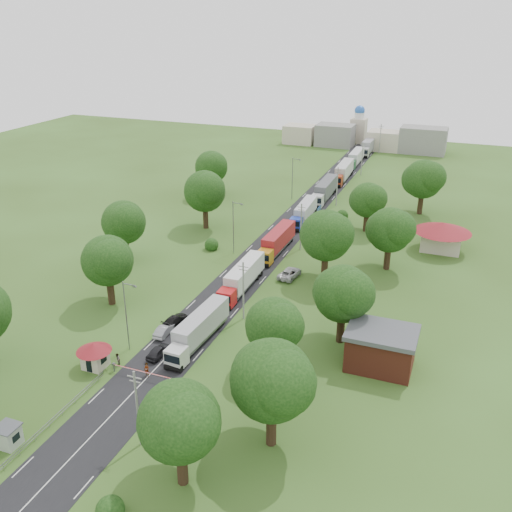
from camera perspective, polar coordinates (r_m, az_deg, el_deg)
The scene contains 47 objects.
ground at distance 90.98m, azimuth -2.78°, elevation -3.61°, with size 260.00×260.00×0.00m, color #324C19.
road at distance 107.86m, azimuth 1.49°, elevation 0.89°, with size 8.00×200.00×0.04m, color black.
boom_barrier at distance 72.29m, azimuth -11.95°, elevation -11.15°, with size 9.22×0.35×1.18m.
guard_booth at distance 74.59m, azimuth -15.87°, elevation -9.24°, with size 4.40×4.40×3.45m.
kiosk at distance 66.18m, azimuth -23.52°, elevation -16.16°, with size 2.30×2.30×2.41m.
guard_rail at distance 68.46m, azimuth -19.17°, elevation -15.23°, with size 0.10×17.00×1.70m, color slate, non-canonical shape.
info_sign at distance 118.82m, azimuth 6.33°, elevation 4.46°, with size 0.12×3.10×4.10m.
pole_0 at distance 60.23m, azimuth -11.78°, elevation -14.60°, with size 1.60×0.24×9.00m.
pole_1 at distance 81.19m, azimuth -1.27°, elevation -3.40°, with size 1.60×0.24×9.00m.
pole_2 at distance 105.46m, azimuth 4.52°, elevation 3.02°, with size 1.60×0.24×9.00m.
pole_3 at distance 131.23m, azimuth 8.12°, elevation 6.97°, with size 1.60×0.24×9.00m.
pole_4 at distance 157.77m, azimuth 10.56°, elevation 9.59°, with size 1.60×0.24×9.00m.
pole_5 at distance 184.73m, azimuth 12.31°, elevation 11.44°, with size 1.60×0.24×9.00m.
lamp_0 at distance 75.36m, azimuth -12.79°, elevation -5.55°, with size 2.03×0.22×10.00m.
lamp_1 at distance 103.34m, azimuth -2.21°, elevation 3.15°, with size 2.03×0.22×10.00m.
lamp_2 at distance 134.64m, azimuth 3.72°, elevation 7.96°, with size 2.03×0.22×10.00m.
tree_0 at distance 54.00m, azimuth -7.61°, elevation -15.95°, with size 8.80×8.80×11.07m.
tree_1 at distance 57.41m, azimuth 1.65°, elevation -12.22°, with size 9.60×9.60×12.05m.
tree_2 at distance 68.70m, azimuth 1.85°, elevation -6.94°, with size 8.00×8.00×10.10m.
tree_3 at distance 75.52m, azimuth 8.71°, elevation -3.70°, with size 8.80×8.80×11.07m.
tree_4 at distance 92.75m, azimuth 7.05°, elevation 2.09°, with size 9.60×9.60×12.05m.
tree_5 at distance 98.82m, azimuth 13.26°, elevation 2.59°, with size 8.80×8.80×11.07m.
tree_6 at distance 115.90m, azimuth 11.12°, elevation 5.54°, with size 8.00×8.00×10.10m.
tree_7 at distance 128.85m, azimuth 16.39°, elevation 7.41°, with size 9.60×9.60×12.05m.
tree_10 at distance 87.18m, azimuth -14.59°, elevation -0.39°, with size 8.80×8.80×11.07m.
tree_11 at distance 102.34m, azimuth -13.05°, elevation 3.34°, with size 8.80×8.80×11.07m.
tree_12 at distance 115.63m, azimuth -5.12°, elevation 6.50°, with size 9.60×9.60×12.05m.
tree_13 at distance 136.48m, azimuth -4.47°, elevation 8.87°, with size 8.80×8.80×11.07m.
house_brick at distance 73.35m, azimuth 12.37°, elevation -9.00°, with size 8.60×6.60×5.20m.
house_cream at distance 110.58m, azimuth 18.14°, elevation 2.29°, with size 10.08×10.08×5.80m.
distant_town at distance 190.58m, azimuth 11.09°, elevation 11.53°, with size 52.00×8.00×8.00m.
church at distance 198.78m, azimuth 10.22°, elevation 12.63°, with size 5.00×5.00×12.30m.
truck_0 at distance 77.07m, azimuth -5.79°, elevation -7.28°, with size 3.04×14.37×3.97m.
truck_1 at distance 90.76m, azimuth -1.37°, elevation -2.15°, with size 2.62×14.57×4.04m.
truck_2 at distance 104.89m, azimuth 2.10°, elevation 1.48°, with size 2.67×14.68×4.07m.
truck_3 at distance 121.07m, azimuth 4.86°, elevation 4.40°, with size 2.91×13.98×3.86m.
truck_4 at distance 136.17m, azimuth 6.92°, elevation 6.59°, with size 2.90×15.61×4.32m.
truck_5 at distance 152.78m, azimuth 8.73°, elevation 8.34°, with size 3.06×15.56×4.31m.
truck_6 at distance 169.17m, azimuth 9.93°, elevation 9.66°, with size 2.63×14.26×3.95m.
truck_7 at distance 184.70m, azimuth 11.21°, elevation 10.76°, with size 2.72×15.26×4.23m.
car_lane_front at distance 75.74m, azimuth -9.73°, elevation -9.38°, with size 1.66×4.12×1.40m, color black.
car_lane_mid at distance 80.16m, azimuth -9.16°, elevation -7.36°, with size 1.45×4.16×1.37m, color gray.
car_lane_rear at distance 82.47m, azimuth -8.09°, elevation -6.36°, with size 1.88×4.63×1.34m, color black.
car_verge_near at distance 95.56m, azimuth 3.39°, elevation -1.73°, with size 2.53×5.48×1.52m, color #BBBBBB.
car_verge_far at distance 114.16m, azimuth 6.94°, elevation 2.41°, with size 1.73×4.30×1.46m, color #5C5E64.
pedestrian_near at distance 72.00m, azimuth -10.87°, elevation -11.15°, with size 0.69×0.46×1.90m, color gray.
pedestrian_booth at distance 74.87m, azimuth -13.69°, elevation -10.05°, with size 0.81×0.63×1.67m, color gray.
Camera 1 is at (33.31, -73.92, 41.27)m, focal length 40.00 mm.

